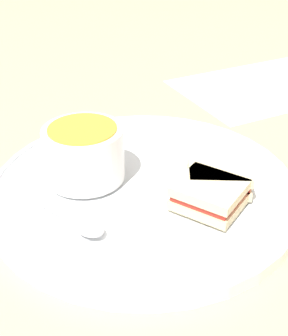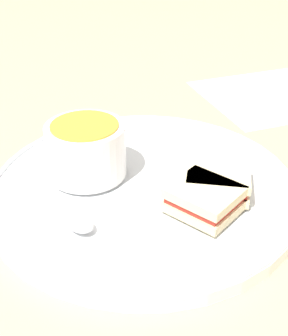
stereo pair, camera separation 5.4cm
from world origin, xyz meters
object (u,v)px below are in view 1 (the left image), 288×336
at_px(soup_bowl, 84,153).
at_px(sandwich_half_far, 218,175).
at_px(spoon, 82,225).
at_px(sandwich_half_near, 209,194).

bearing_deg(soup_bowl, sandwich_half_far, -110.95).
xyz_separation_m(spoon, sandwich_half_near, (0.01, -0.14, 0.01)).
bearing_deg(soup_bowl, spoon, 170.32).
distance_m(spoon, sandwich_half_near, 0.14).
bearing_deg(spoon, sandwich_half_near, 55.23).
xyz_separation_m(soup_bowl, sandwich_half_far, (-0.06, -0.15, -0.02)).
height_order(sandwich_half_near, sandwich_half_far, same).
xyz_separation_m(spoon, sandwich_half_far, (0.04, -0.16, 0.01)).
distance_m(spoon, sandwich_half_far, 0.17).
height_order(spoon, sandwich_half_far, sandwich_half_far).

